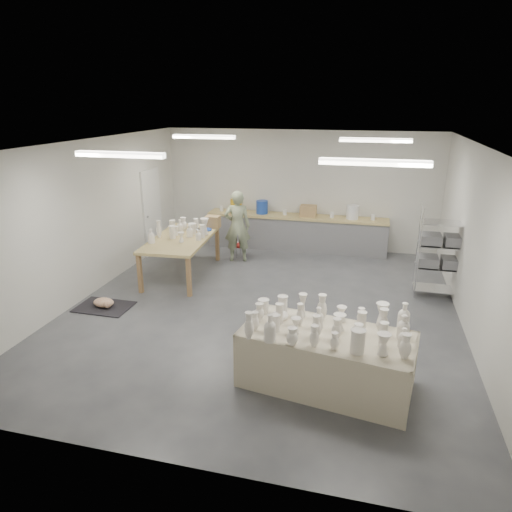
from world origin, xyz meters
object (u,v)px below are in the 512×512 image
(potter, at_px, (237,226))
(red_stool, at_px, (241,246))
(work_table, at_px, (185,236))
(drying_table, at_px, (327,356))

(potter, xyz_separation_m, red_stool, (0.00, 0.27, -0.58))
(work_table, bearing_deg, potter, 48.12)
(drying_table, height_order, red_stool, drying_table)
(work_table, xyz_separation_m, potter, (0.87, 1.11, -0.02))
(potter, bearing_deg, red_stool, -106.30)
(drying_table, relative_size, red_stool, 6.40)
(drying_table, distance_m, potter, 5.33)
(potter, distance_m, red_stool, 0.64)
(work_table, relative_size, red_stool, 6.42)
(potter, relative_size, red_stool, 4.57)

